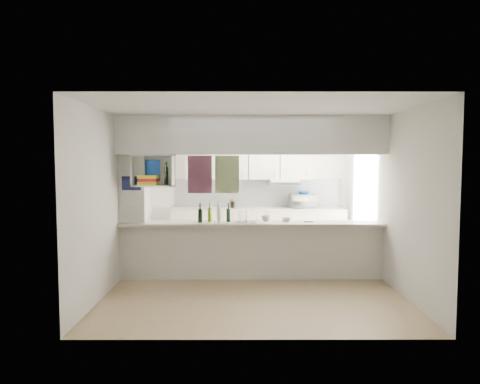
{
  "coord_description": "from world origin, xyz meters",
  "views": [
    {
      "loc": [
        -0.2,
        -6.81,
        1.88
      ],
      "look_at": [
        -0.19,
        0.5,
        1.37
      ],
      "focal_mm": 32.0,
      "sensor_mm": 36.0,
      "label": 1
    }
  ],
  "objects_px": {
    "wine_bottles": "(214,215)",
    "dish_rack": "(245,218)",
    "microwave": "(303,201)",
    "bowl": "(304,192)"
  },
  "relations": [
    {
      "from": "microwave",
      "to": "bowl",
      "type": "bearing_deg",
      "value": -177.03
    },
    {
      "from": "bowl",
      "to": "wine_bottles",
      "type": "height_order",
      "value": "bowl"
    },
    {
      "from": "bowl",
      "to": "dish_rack",
      "type": "relative_size",
      "value": 0.74
    },
    {
      "from": "dish_rack",
      "to": "bowl",
      "type": "bearing_deg",
      "value": 59.95
    },
    {
      "from": "wine_bottles",
      "to": "dish_rack",
      "type": "bearing_deg",
      "value": -3.29
    },
    {
      "from": "microwave",
      "to": "wine_bottles",
      "type": "bearing_deg",
      "value": 42.79
    },
    {
      "from": "bowl",
      "to": "dish_rack",
      "type": "bearing_deg",
      "value": -120.01
    },
    {
      "from": "microwave",
      "to": "bowl",
      "type": "distance_m",
      "value": 0.18
    },
    {
      "from": "bowl",
      "to": "wine_bottles",
      "type": "xyz_separation_m",
      "value": [
        -1.75,
        -2.15,
        -0.2
      ]
    },
    {
      "from": "microwave",
      "to": "wine_bottles",
      "type": "xyz_separation_m",
      "value": [
        -1.75,
        -2.15,
        -0.03
      ]
    }
  ]
}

